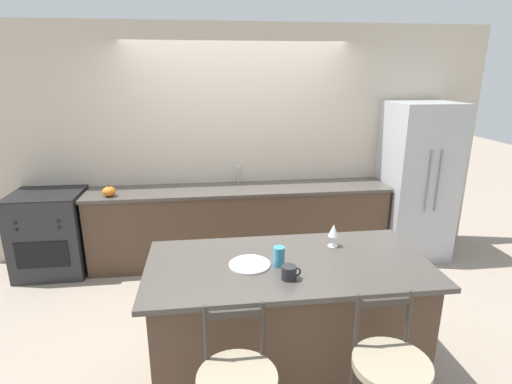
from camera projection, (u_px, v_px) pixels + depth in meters
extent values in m
plane|color=gray|center=(243.00, 272.00, 4.52)|extent=(18.00, 18.00, 0.00)
cube|color=beige|center=(237.00, 144.00, 4.73)|extent=(6.00, 0.07, 2.70)
cube|color=#4C3828|center=(240.00, 225.00, 4.72)|extent=(3.40, 0.58, 0.86)
cube|color=#47423D|center=(240.00, 189.00, 4.59)|extent=(3.43, 0.62, 0.03)
cube|color=black|center=(240.00, 188.00, 4.59)|extent=(0.56, 0.32, 0.01)
cylinder|color=#ADAFB5|center=(238.00, 174.00, 4.74)|extent=(0.02, 0.02, 0.22)
cylinder|color=#ADAFB5|center=(238.00, 167.00, 4.66)|extent=(0.02, 0.12, 0.02)
cube|color=#4C3828|center=(287.00, 324.00, 2.84)|extent=(1.79, 0.81, 0.90)
cube|color=#47423D|center=(288.00, 265.00, 2.70)|extent=(1.91, 0.93, 0.03)
cube|color=#ADAFB5|center=(416.00, 181.00, 4.75)|extent=(0.74, 0.71, 1.85)
cylinder|color=#939399|center=(429.00, 182.00, 4.37)|extent=(0.02, 0.02, 0.70)
cylinder|color=#939399|center=(439.00, 181.00, 4.38)|extent=(0.02, 0.02, 0.70)
cube|color=#28282B|center=(52.00, 233.00, 4.42)|extent=(0.74, 0.63, 0.91)
cube|color=black|center=(42.00, 255.00, 4.15)|extent=(0.53, 0.01, 0.29)
cube|color=black|center=(45.00, 194.00, 4.28)|extent=(0.74, 0.63, 0.02)
cylinder|color=black|center=(15.00, 224.00, 4.01)|extent=(0.03, 0.02, 0.03)
cylinder|color=black|center=(58.00, 222.00, 4.06)|extent=(0.03, 0.02, 0.03)
cylinder|color=black|center=(16.00, 230.00, 4.03)|extent=(0.03, 0.02, 0.03)
cylinder|color=black|center=(59.00, 228.00, 4.08)|extent=(0.03, 0.02, 0.03)
cylinder|color=gray|center=(237.00, 380.00, 2.01)|extent=(0.42, 0.42, 0.04)
cylinder|color=#332D28|center=(206.00, 333.00, 2.08)|extent=(0.02, 0.02, 0.32)
cylinder|color=#332D28|center=(262.00, 328.00, 2.12)|extent=(0.02, 0.02, 0.32)
cube|color=#332D28|center=(234.00, 314.00, 2.07)|extent=(0.30, 0.02, 0.04)
cylinder|color=gray|center=(392.00, 365.00, 2.12)|extent=(0.42, 0.42, 0.04)
cylinder|color=#332D28|center=(357.00, 321.00, 2.19)|extent=(0.02, 0.02, 0.32)
cylinder|color=#332D28|center=(408.00, 317.00, 2.22)|extent=(0.02, 0.02, 0.32)
cube|color=#332D28|center=(385.00, 302.00, 2.17)|extent=(0.30, 0.02, 0.04)
cylinder|color=white|center=(250.00, 264.00, 2.65)|extent=(0.28, 0.28, 0.01)
torus|color=white|center=(250.00, 264.00, 2.65)|extent=(0.27, 0.27, 0.01)
cylinder|color=white|center=(333.00, 246.00, 2.94)|extent=(0.07, 0.07, 0.00)
cylinder|color=white|center=(333.00, 241.00, 2.93)|extent=(0.01, 0.01, 0.08)
cone|color=white|center=(334.00, 230.00, 2.91)|extent=(0.08, 0.08, 0.09)
cylinder|color=#232326|center=(289.00, 273.00, 2.47)|extent=(0.10, 0.10, 0.09)
torus|color=#232326|center=(296.00, 272.00, 2.47)|extent=(0.06, 0.01, 0.06)
cylinder|color=teal|center=(279.00, 256.00, 2.63)|extent=(0.08, 0.08, 0.13)
ellipsoid|color=orange|center=(109.00, 192.00, 4.24)|extent=(0.14, 0.14, 0.11)
cylinder|color=brown|center=(108.00, 186.00, 4.22)|extent=(0.02, 0.02, 0.02)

